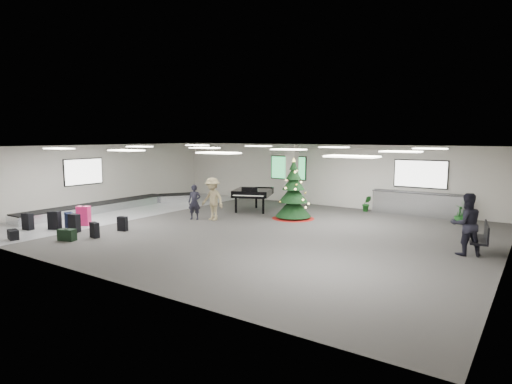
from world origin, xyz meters
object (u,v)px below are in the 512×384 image
Objects in this scene: traveler_a at (194,202)px; potted_plant_left at (367,204)px; baggage_carousel at (115,205)px; bench at (482,236)px; pink_suitcase at (84,216)px; service_counter at (417,204)px; potted_plant_right at (460,215)px; traveler_bench at (466,224)px; christmas_tree at (293,198)px; traveler_b at (213,199)px; grand_piano at (253,193)px.

traveler_a is 8.31m from potted_plant_left.
baggage_carousel is 6.25× the size of bench.
bench is 1.02× the size of traveler_a.
bench reaches higher than pink_suitcase.
potted_plant_left is (-5.56, 5.26, -0.15)m from bench.
service_counter is 5.18× the size of potted_plant_right.
traveler_a reaches higher than bench.
potted_plant_left is at bearing 127.04° from bench.
bench is at bearing -43.38° from potted_plant_left.
christmas_tree is at bearing -48.25° from traveler_bench.
traveler_bench is (-0.39, -0.51, 0.42)m from bench.
baggage_carousel is at bearing -160.83° from christmas_tree.
pink_suitcase is 5.30m from traveler_b.
pink_suitcase is at bearing -135.68° from christmas_tree.
christmas_tree is at bearing -120.20° from potted_plant_left.
potted_plant_left is (4.77, 5.87, -0.54)m from traveler_b.
traveler_bench is (10.71, 0.42, 0.19)m from traveler_a.
service_counter reaches higher than baggage_carousel.
grand_piano is 1.43× the size of traveler_b.
baggage_carousel is 11.84× the size of pink_suitcase.
service_counter is 5.24× the size of potted_plant_left.
service_counter is at bearing 40.91° from christmas_tree.
bench is 11.14m from traveler_a.
traveler_b is at bearing -30.71° from traveler_bench.
potted_plant_right reaches higher than baggage_carousel.
bench is at bearing -12.56° from christmas_tree.
baggage_carousel is 12.38m from potted_plant_left.
grand_piano is at bearing 167.02° from christmas_tree.
pink_suitcase is 0.44× the size of traveler_b.
grand_piano is 2.91m from traveler_b.
christmas_tree is (6.30, 6.15, 0.52)m from pink_suitcase.
potted_plant_left is at bearing 23.84° from traveler_a.
traveler_b reaches higher than potted_plant_left.
baggage_carousel is 15.75m from traveler_bench.
grand_piano is 1.70× the size of bench.
pink_suitcase reaches higher than potted_plant_left.
traveler_bench reaches higher than service_counter.
traveler_b is (-2.70, -2.31, 0.00)m from christmas_tree.
christmas_tree is at bearing 12.87° from traveler_a.
traveler_bench reaches higher than bench.
traveler_a reaches higher than potted_plant_right.
traveler_b reaches higher than bench.
grand_piano is 10.24m from traveler_bench.
potted_plant_left is at bearing 170.36° from potted_plant_right.
bench is 1.99× the size of potted_plant_right.
christmas_tree reaches higher than baggage_carousel.
christmas_tree is 3.49× the size of potted_plant_left.
bench is 0.77m from traveler_bench.
grand_piano is 3.38× the size of potted_plant_right.
pink_suitcase is at bearing -141.06° from grand_piano.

